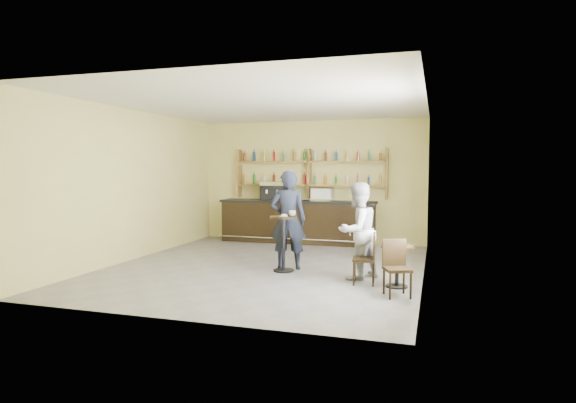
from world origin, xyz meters
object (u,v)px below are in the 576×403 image
(bar_counter, at_px, (297,222))
(man_main, at_px, (288,220))
(chair_south, at_px, (397,269))
(chair_west, at_px, (364,259))
(pastry_case, at_px, (322,195))
(cafe_table, at_px, (397,266))
(espresso_machine, at_px, (275,191))
(pedestal_table, at_px, (284,244))
(patron_second, at_px, (358,231))

(bar_counter, bearing_deg, man_main, -76.98)
(chair_south, bearing_deg, chair_west, 110.28)
(pastry_case, height_order, chair_west, pastry_case)
(bar_counter, height_order, cafe_table, bar_counter)
(espresso_machine, xyz_separation_m, chair_south, (3.54, -4.65, -0.92))
(bar_counter, bearing_deg, pedestal_table, -78.14)
(chair_west, height_order, chair_south, chair_west)
(pastry_case, distance_m, chair_west, 4.41)
(pastry_case, xyz_separation_m, pedestal_table, (0.05, -3.44, -0.75))
(bar_counter, xyz_separation_m, pedestal_table, (0.72, -3.44, -0.03))
(espresso_machine, relative_size, pastry_case, 1.26)
(chair_west, distance_m, chair_south, 0.88)
(espresso_machine, distance_m, man_main, 3.50)
(bar_counter, distance_m, patron_second, 4.23)
(pastry_case, relative_size, patron_second, 0.31)
(pastry_case, relative_size, chair_south, 0.62)
(man_main, height_order, cafe_table, man_main)
(pastry_case, height_order, patron_second, patron_second)
(man_main, xyz_separation_m, cafe_table, (2.13, -0.84, -0.61))
(pastry_case, bearing_deg, chair_south, -70.44)
(patron_second, bearing_deg, pedestal_table, -61.62)
(pedestal_table, distance_m, man_main, 0.49)
(cafe_table, bearing_deg, bar_counter, 125.40)
(espresso_machine, relative_size, man_main, 0.35)
(cafe_table, distance_m, chair_south, 0.61)
(pedestal_table, xyz_separation_m, patron_second, (1.43, -0.19, 0.33))
(man_main, relative_size, chair_south, 2.22)
(espresso_machine, bearing_deg, pedestal_table, -65.38)
(pastry_case, height_order, man_main, man_main)
(man_main, height_order, chair_south, man_main)
(pedestal_table, distance_m, chair_south, 2.51)
(bar_counter, height_order, espresso_machine, espresso_machine)
(cafe_table, height_order, chair_south, chair_south)
(cafe_table, bearing_deg, pastry_case, 118.58)
(pedestal_table, xyz_separation_m, chair_south, (2.20, -1.21, -0.09))
(man_main, height_order, patron_second, man_main)
(pedestal_table, bearing_deg, espresso_machine, 111.32)
(espresso_machine, bearing_deg, chair_south, -49.36)
(pastry_case, distance_m, cafe_table, 4.70)
(bar_counter, bearing_deg, espresso_machine, 180.00)
(bar_counter, relative_size, man_main, 2.14)
(cafe_table, xyz_separation_m, patron_second, (-0.72, 0.42, 0.51))
(patron_second, bearing_deg, espresso_machine, -106.69)
(bar_counter, relative_size, chair_south, 4.76)
(espresso_machine, bearing_deg, chair_west, -50.32)
(espresso_machine, distance_m, cafe_table, 5.44)
(chair_west, relative_size, patron_second, 0.51)
(pastry_case, bearing_deg, patron_second, -74.08)
(espresso_machine, distance_m, chair_south, 5.92)
(espresso_machine, bearing_deg, pastry_case, 3.30)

